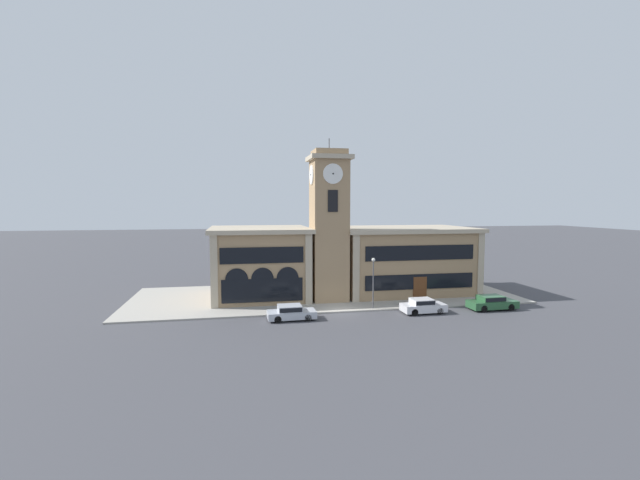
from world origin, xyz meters
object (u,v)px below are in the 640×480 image
object	(u,v)px
parked_car_near	(291,312)
parked_car_mid	(423,306)
street_lamp	(373,275)
parked_car_far	(492,302)

from	to	relation	value
parked_car_near	parked_car_mid	distance (m)	12.52
parked_car_mid	street_lamp	size ratio (longest dim) A/B	0.84
parked_car_near	parked_car_mid	world-z (taller)	parked_car_mid
parked_car_near	parked_car_far	size ratio (longest dim) A/B	0.91
parked_car_far	street_lamp	xyz separation A→B (m)	(-11.40, 2.11, 2.73)
parked_car_mid	street_lamp	distance (m)	5.46
street_lamp	parked_car_mid	bearing A→B (deg)	-26.56
parked_car_near	parked_car_far	distance (m)	19.69
parked_car_mid	parked_car_far	distance (m)	7.17
parked_car_mid	parked_car_near	bearing A→B (deg)	178.74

